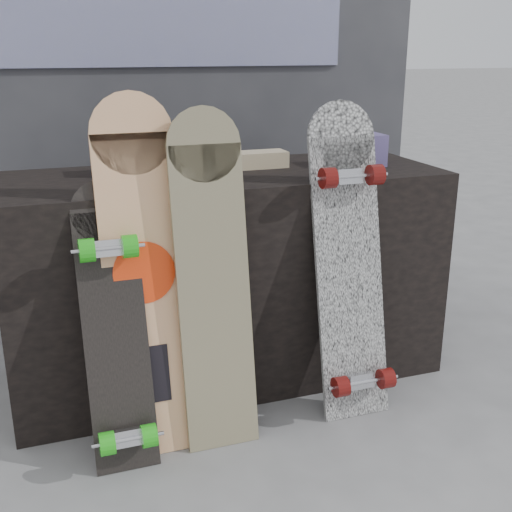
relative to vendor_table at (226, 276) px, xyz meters
name	(u,v)px	position (x,y,z in m)	size (l,w,h in m)	color
ground	(270,436)	(0.00, -0.50, -0.40)	(60.00, 60.00, 0.00)	slate
vendor_table	(226,276)	(0.00, 0.00, 0.00)	(1.60, 0.60, 0.80)	black
booth	(172,77)	(0.00, 0.85, 0.70)	(2.40, 0.22, 2.20)	#35353A
merch_box_purple	(130,160)	(-0.32, 0.09, 0.45)	(0.18, 0.12, 0.10)	#4C3B7A
merch_box_small	(363,150)	(0.55, -0.03, 0.46)	(0.14, 0.14, 0.12)	#4C3B7A
merch_box_flat	(257,160)	(0.15, 0.06, 0.43)	(0.22, 0.10, 0.06)	#D1B78C
longboard_geisha	(143,267)	(-0.37, -0.35, 0.19)	(0.25, 0.25, 1.12)	beige
longboard_celtic	(212,271)	(-0.16, -0.39, 0.17)	(0.23, 0.21, 1.07)	beige
longboard_cascadia	(349,257)	(0.34, -0.37, 0.15)	(0.24, 0.31, 1.07)	white
skateboard_dark	(115,324)	(-0.47, -0.41, 0.04)	(0.19, 0.32, 0.86)	black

